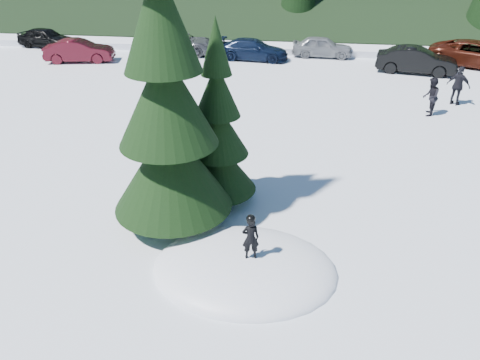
# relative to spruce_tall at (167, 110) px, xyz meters

# --- Properties ---
(ground) EXTENTS (200.00, 200.00, 0.00)m
(ground) POSITION_rel_spruce_tall_xyz_m (2.20, -1.80, -3.32)
(ground) COLOR white
(ground) RESTS_ON ground
(snow_mound) EXTENTS (4.48, 3.52, 0.96)m
(snow_mound) POSITION_rel_spruce_tall_xyz_m (2.20, -1.80, -3.32)
(snow_mound) COLOR white
(snow_mound) RESTS_ON ground
(spruce_tall) EXTENTS (3.20, 3.20, 8.60)m
(spruce_tall) POSITION_rel_spruce_tall_xyz_m (0.00, 0.00, 0.00)
(spruce_tall) COLOR black
(spruce_tall) RESTS_ON ground
(spruce_short) EXTENTS (2.20, 2.20, 5.37)m
(spruce_short) POSITION_rel_spruce_tall_xyz_m (1.00, 1.40, -1.22)
(spruce_short) COLOR black
(spruce_short) RESTS_ON ground
(child_skier) EXTENTS (0.44, 0.34, 1.09)m
(child_skier) POSITION_rel_spruce_tall_xyz_m (2.35, -1.91, -2.29)
(child_skier) COLOR black
(child_skier) RESTS_ON snow_mound
(adult_0) EXTENTS (0.82, 0.95, 1.68)m
(adult_0) POSITION_rel_spruce_tall_xyz_m (8.80, 9.97, -2.48)
(adult_0) COLOR black
(adult_0) RESTS_ON ground
(adult_1) EXTENTS (1.12, 0.96, 1.80)m
(adult_1) POSITION_rel_spruce_tall_xyz_m (10.35, 11.61, -2.42)
(adult_1) COLOR black
(adult_1) RESTS_ON ground
(car_0) EXTENTS (4.12, 2.17, 1.34)m
(car_0) POSITION_rel_spruce_tall_xyz_m (-14.69, 20.32, -2.65)
(car_0) COLOR black
(car_0) RESTS_ON ground
(car_1) EXTENTS (4.34, 2.26, 1.36)m
(car_1) POSITION_rel_spruce_tall_xyz_m (-10.59, 16.80, -2.64)
(car_1) COLOR #400B14
(car_1) RESTS_ON ground
(car_2) EXTENTS (5.01, 2.43, 1.37)m
(car_2) POSITION_rel_spruce_tall_xyz_m (-5.00, 19.82, -2.63)
(car_2) COLOR #47494E
(car_2) RESTS_ON ground
(car_3) EXTENTS (4.55, 2.23, 1.27)m
(car_3) POSITION_rel_spruce_tall_xyz_m (-0.02, 18.83, -2.68)
(car_3) COLOR black
(car_3) RESTS_ON ground
(car_4) EXTENTS (3.90, 1.70, 1.31)m
(car_4) POSITION_rel_spruce_tall_xyz_m (4.28, 20.18, -2.67)
(car_4) COLOR gray
(car_4) RESTS_ON ground
(car_5) EXTENTS (4.61, 2.35, 1.45)m
(car_5) POSITION_rel_spruce_tall_xyz_m (9.51, 17.06, -2.59)
(car_5) COLOR black
(car_5) RESTS_ON ground
(car_6) EXTENTS (5.87, 4.48, 1.48)m
(car_6) POSITION_rel_spruce_tall_xyz_m (13.32, 19.06, -2.58)
(car_6) COLOR #3B130A
(car_6) RESTS_ON ground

